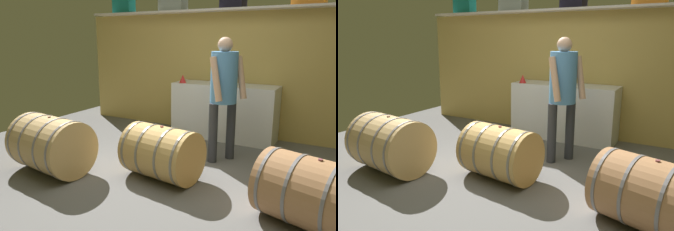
# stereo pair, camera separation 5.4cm
# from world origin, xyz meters

# --- Properties ---
(ground_plane) EXTENTS (6.77, 7.90, 0.02)m
(ground_plane) POSITION_xyz_m (0.00, 0.59, -0.01)
(ground_plane) COLOR #626160
(back_wall_panel) EXTENTS (5.57, 0.10, 1.93)m
(back_wall_panel) POSITION_xyz_m (0.00, 2.35, 0.97)
(back_wall_panel) COLOR tan
(back_wall_panel) RESTS_ON ground
(high_shelf_board) EXTENTS (5.12, 0.40, 0.03)m
(high_shelf_board) POSITION_xyz_m (0.00, 2.20, 1.95)
(high_shelf_board) COLOR silver
(high_shelf_board) RESTS_ON back_wall_panel
(toolcase_teal) EXTENTS (0.40, 0.22, 0.26)m
(toolcase_teal) POSITION_xyz_m (-2.03, 2.20, 2.10)
(toolcase_teal) COLOR #188281
(toolcase_teal) RESTS_ON high_shelf_board
(toolcase_grey) EXTENTS (0.42, 0.29, 0.35)m
(toolcase_grey) POSITION_xyz_m (-1.04, 2.20, 2.14)
(toolcase_grey) COLOR gray
(toolcase_grey) RESTS_ON high_shelf_board
(work_cabinet) EXTENTS (1.59, 0.52, 0.85)m
(work_cabinet) POSITION_xyz_m (-0.04, 2.03, 0.43)
(work_cabinet) COLOR white
(work_cabinet) RESTS_ON ground
(wine_bottle_clear) EXTENTS (0.07, 0.07, 0.34)m
(wine_bottle_clear) POSITION_xyz_m (0.12, 1.97, 1.00)
(wine_bottle_clear) COLOR #B3C1BD
(wine_bottle_clear) RESTS_ON work_cabinet
(wine_glass) EXTENTS (0.08, 0.08, 0.13)m
(wine_glass) POSITION_xyz_m (-0.22, 2.03, 0.94)
(wine_glass) COLOR white
(wine_glass) RESTS_ON work_cabinet
(red_funnel) EXTENTS (0.11, 0.11, 0.13)m
(red_funnel) POSITION_xyz_m (-0.68, 1.86, 0.91)
(red_funnel) COLOR red
(red_funnel) RESTS_ON work_cabinet
(wine_barrel_near) EXTENTS (0.88, 0.70, 0.60)m
(wine_barrel_near) POSITION_xyz_m (-0.12, 0.24, 0.30)
(wine_barrel_near) COLOR tan
(wine_barrel_near) RESTS_ON ground
(wine_barrel_far) EXTENTS (1.04, 0.83, 0.61)m
(wine_barrel_far) POSITION_xyz_m (1.48, -0.01, 0.30)
(wine_barrel_far) COLOR #A77349
(wine_barrel_far) RESTS_ON ground
(wine_barrel_flank) EXTENTS (0.95, 0.76, 0.67)m
(wine_barrel_flank) POSITION_xyz_m (-1.33, -0.23, 0.33)
(wine_barrel_flank) COLOR tan
(wine_barrel_flank) RESTS_ON ground
(winemaker_pouring) EXTENTS (0.45, 0.50, 1.55)m
(winemaker_pouring) POSITION_xyz_m (0.27, 1.09, 0.95)
(winemaker_pouring) COLOR #2F333B
(winemaker_pouring) RESTS_ON ground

